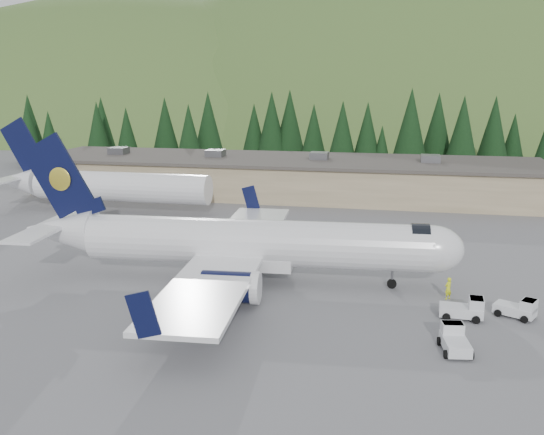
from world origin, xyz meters
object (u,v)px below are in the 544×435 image
at_px(ramp_worker, 448,288).
at_px(second_airliner, 100,185).
at_px(airliner, 244,244).
at_px(terminal_building, 284,176).
at_px(baggage_tug_a, 465,309).
at_px(baggage_tug_b, 519,309).
at_px(baggage_tug_c, 454,340).

bearing_deg(ramp_worker, second_airliner, -73.75).
height_order(airliner, terminal_building, airliner).
xyz_separation_m(terminal_building, ramp_worker, (19.84, -38.90, -1.78)).
bearing_deg(baggage_tug_a, baggage_tug_b, 17.03).
relative_size(baggage_tug_a, ramp_worker, 1.74).
xyz_separation_m(airliner, terminal_building, (-3.97, 38.07, -0.53)).
relative_size(baggage_tug_a, baggage_tug_b, 0.99).
xyz_separation_m(airliner, baggage_tug_c, (15.61, -9.77, -2.49)).
bearing_deg(terminal_building, second_airliner, -141.22).
xyz_separation_m(airliner, ramp_worker, (15.87, -0.83, -2.31)).
distance_m(second_airliner, baggage_tug_a, 48.60).
distance_m(baggage_tug_a, baggage_tug_c, 5.42).
height_order(baggage_tug_a, baggage_tug_b, baggage_tug_a).
height_order(airliner, baggage_tug_c, airliner).
relative_size(baggage_tug_b, terminal_building, 0.04).
bearing_deg(second_airliner, baggage_tug_c, -38.88).
height_order(baggage_tug_c, terminal_building, terminal_building).
relative_size(baggage_tug_c, ramp_worker, 1.75).
height_order(airliner, baggage_tug_b, airliner).
height_order(second_airliner, baggage_tug_a, second_airliner).
bearing_deg(ramp_worker, baggage_tug_b, 104.97).
relative_size(baggage_tug_b, baggage_tug_c, 1.00).
height_order(terminal_building, ramp_worker, terminal_building).
distance_m(second_airliner, terminal_building, 25.55).
height_order(second_airliner, terminal_building, second_airliner).
relative_size(baggage_tug_c, terminal_building, 0.04).
distance_m(airliner, baggage_tug_a, 17.51).
bearing_deg(airliner, ramp_worker, -6.69).
bearing_deg(baggage_tug_c, airliner, 49.48).
bearing_deg(terminal_building, baggage_tug_a, -64.03).
height_order(airliner, ramp_worker, airliner).
height_order(baggage_tug_b, terminal_building, terminal_building).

